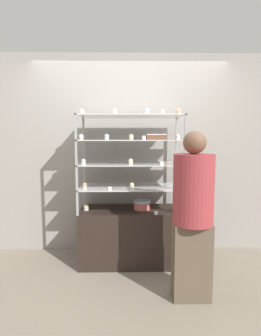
% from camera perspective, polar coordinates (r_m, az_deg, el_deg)
% --- Properties ---
extents(ground_plane, '(20.00, 20.00, 0.00)m').
position_cam_1_polar(ground_plane, '(3.43, 0.00, -19.65)').
color(ground_plane, gray).
extents(back_wall, '(8.00, 0.05, 2.60)m').
position_cam_1_polar(back_wall, '(3.51, -0.10, 2.99)').
color(back_wall, gray).
rests_on(back_wall, ground_plane).
extents(display_base, '(1.20, 0.53, 0.66)m').
position_cam_1_polar(display_base, '(3.30, 0.00, -14.49)').
color(display_base, black).
rests_on(display_base, ground_plane).
extents(display_riser_lower, '(1.20, 0.53, 0.28)m').
position_cam_1_polar(display_riser_lower, '(3.14, 0.00, -4.33)').
color(display_riser_lower, '#99999E').
rests_on(display_riser_lower, display_base).
extents(display_riser_middle, '(1.20, 0.53, 0.28)m').
position_cam_1_polar(display_riser_middle, '(3.10, 0.00, 0.72)').
color(display_riser_middle, '#99999E').
rests_on(display_riser_middle, display_riser_lower).
extents(display_riser_upper, '(1.20, 0.53, 0.28)m').
position_cam_1_polar(display_riser_upper, '(3.09, 0.00, 5.87)').
color(display_riser_upper, '#99999E').
rests_on(display_riser_upper, display_riser_middle).
extents(display_riser_top, '(1.20, 0.53, 0.28)m').
position_cam_1_polar(display_riser_top, '(3.10, 0.00, 11.02)').
color(display_riser_top, '#99999E').
rests_on(display_riser_top, display_riser_upper).
extents(layer_cake_centerpiece, '(0.20, 0.20, 0.11)m').
position_cam_1_polar(layer_cake_centerpiece, '(3.19, 2.50, -8.02)').
color(layer_cake_centerpiece, '#C66660').
rests_on(layer_cake_centerpiece, display_base).
extents(sheet_cake_frosted, '(0.23, 0.12, 0.07)m').
position_cam_1_polar(sheet_cake_frosted, '(3.04, 5.58, 6.75)').
color(sheet_cake_frosted, brown).
rests_on(sheet_cake_frosted, display_riser_upper).
extents(cupcake_0, '(0.06, 0.06, 0.07)m').
position_cam_1_polar(cupcake_0, '(3.19, -9.65, -8.45)').
color(cupcake_0, white).
rests_on(cupcake_0, display_base).
extents(cupcake_1, '(0.06, 0.06, 0.07)m').
position_cam_1_polar(cupcake_1, '(3.18, 9.84, -8.52)').
color(cupcake_1, white).
rests_on(cupcake_1, display_base).
extents(price_tag_0, '(0.04, 0.00, 0.04)m').
position_cam_1_polar(price_tag_0, '(2.98, 5.60, -9.73)').
color(price_tag_0, white).
rests_on(price_tag_0, display_base).
extents(cupcake_2, '(0.05, 0.05, 0.06)m').
position_cam_1_polar(cupcake_2, '(3.09, -9.97, -3.74)').
color(cupcake_2, beige).
rests_on(cupcake_2, display_riser_lower).
extents(cupcake_3, '(0.05, 0.05, 0.06)m').
position_cam_1_polar(cupcake_3, '(3.04, 0.30, -3.79)').
color(cupcake_3, white).
rests_on(cupcake_3, display_riser_lower).
extents(cupcake_4, '(0.05, 0.05, 0.06)m').
position_cam_1_polar(cupcake_4, '(3.11, 10.44, -3.69)').
color(cupcake_4, '#CCB28C').
rests_on(cupcake_4, display_riser_lower).
extents(price_tag_1, '(0.04, 0.00, 0.04)m').
position_cam_1_polar(price_tag_1, '(2.90, -4.48, -4.49)').
color(price_tag_1, white).
rests_on(price_tag_1, display_riser_lower).
extents(cupcake_5, '(0.05, 0.05, 0.06)m').
position_cam_1_polar(cupcake_5, '(3.09, -10.21, 1.46)').
color(cupcake_5, white).
rests_on(cupcake_5, display_riser_middle).
extents(cupcake_6, '(0.05, 0.05, 0.06)m').
position_cam_1_polar(cupcake_6, '(3.01, 0.07, 1.44)').
color(cupcake_6, white).
rests_on(cupcake_6, display_riser_middle).
extents(cupcake_7, '(0.05, 0.05, 0.06)m').
position_cam_1_polar(cupcake_7, '(3.11, 10.31, 1.50)').
color(cupcake_7, beige).
rests_on(cupcake_7, display_riser_middle).
extents(price_tag_2, '(0.04, 0.00, 0.04)m').
position_cam_1_polar(price_tag_2, '(2.88, 6.88, 1.01)').
color(price_tag_2, white).
rests_on(price_tag_2, display_riser_middle).
extents(cupcake_8, '(0.05, 0.05, 0.06)m').
position_cam_1_polar(cupcake_8, '(3.03, -10.68, 6.64)').
color(cupcake_8, '#CCB28C').
rests_on(cupcake_8, display_riser_upper).
extents(cupcake_9, '(0.05, 0.05, 0.06)m').
position_cam_1_polar(cupcake_9, '(2.96, -5.20, 6.73)').
color(cupcake_9, white).
rests_on(cupcake_9, display_riser_upper).
extents(cupcake_10, '(0.05, 0.05, 0.06)m').
position_cam_1_polar(cupcake_10, '(3.02, 0.16, 6.75)').
color(cupcake_10, beige).
rests_on(cupcake_10, display_riser_upper).
extents(cupcake_11, '(0.05, 0.05, 0.06)m').
position_cam_1_polar(cupcake_11, '(3.09, 10.26, 6.64)').
color(cupcake_11, white).
rests_on(cupcake_11, display_riser_upper).
extents(price_tag_3, '(0.04, 0.00, 0.04)m').
position_cam_1_polar(price_tag_3, '(2.85, 2.97, 6.59)').
color(price_tag_3, white).
rests_on(price_tag_3, display_riser_upper).
extents(cupcake_12, '(0.06, 0.06, 0.07)m').
position_cam_1_polar(cupcake_12, '(3.09, -10.53, 11.88)').
color(cupcake_12, beige).
rests_on(cupcake_12, display_riser_top).
extents(cupcake_13, '(0.06, 0.06, 0.07)m').
position_cam_1_polar(cupcake_13, '(3.02, -3.43, 12.10)').
color(cupcake_13, beige).
rests_on(cupcake_13, display_riser_top).
extents(cupcake_14, '(0.06, 0.06, 0.07)m').
position_cam_1_polar(cupcake_14, '(3.00, 3.59, 12.14)').
color(cupcake_14, white).
rests_on(cupcake_14, display_riser_top).
extents(cupcake_15, '(0.06, 0.06, 0.07)m').
position_cam_1_polar(cupcake_15, '(3.08, 10.43, 11.90)').
color(cupcake_15, '#CCB28C').
rests_on(cupcake_15, display_riser_top).
extents(price_tag_4, '(0.04, 0.00, 0.04)m').
position_cam_1_polar(price_tag_4, '(2.88, 7.06, 12.09)').
color(price_tag_4, white).
rests_on(price_tag_4, display_riser_top).
extents(customer_figure, '(0.37, 0.37, 1.58)m').
position_cam_1_polar(customer_figure, '(2.50, 13.41, -9.22)').
color(customer_figure, brown).
rests_on(customer_figure, ground_plane).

